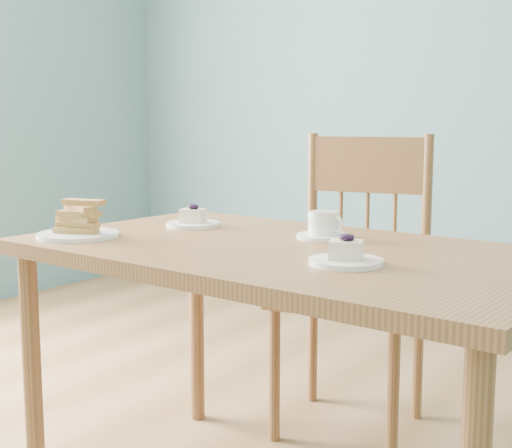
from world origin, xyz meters
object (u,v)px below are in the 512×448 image
at_px(dining_chair, 354,280).
at_px(cheesecake_plate_near, 346,257).
at_px(cheesecake_plate_far, 193,221).
at_px(coffee_cup, 324,227).
at_px(dining_table, 287,275).
at_px(biscotti_plate, 78,225).

bearing_deg(dining_chair, cheesecake_plate_near, -75.22).
height_order(cheesecake_plate_far, coffee_cup, coffee_cup).
xyz_separation_m(dining_table, dining_chair, (-0.14, 0.64, -0.15)).
bearing_deg(coffee_cup, biscotti_plate, -139.17).
bearing_deg(dining_chair, coffee_cup, -83.57).
relative_size(coffee_cup, biscotti_plate, 0.66).
height_order(dining_chair, cheesecake_plate_far, dining_chair).
bearing_deg(cheesecake_plate_near, dining_chair, 115.75).
bearing_deg(dining_table, cheesecake_plate_far, 165.76).
height_order(dining_table, cheesecake_plate_far, cheesecake_plate_far).
bearing_deg(cheesecake_plate_near, coffee_cup, 127.47).
relative_size(dining_table, coffee_cup, 9.73).
bearing_deg(cheesecake_plate_far, dining_table, -17.36).
bearing_deg(dining_table, coffee_cup, 89.23).
height_order(cheesecake_plate_near, biscotti_plate, biscotti_plate).
bearing_deg(coffee_cup, cheesecake_plate_far, -168.03).
relative_size(cheesecake_plate_near, biscotti_plate, 0.75).
bearing_deg(coffee_cup, dining_table, -86.30).
bearing_deg(dining_table, dining_chair, 105.31).
distance_m(cheesecake_plate_near, biscotti_plate, 0.78).
height_order(cheesecake_plate_far, biscotti_plate, biscotti_plate).
distance_m(dining_chair, coffee_cup, 0.56).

